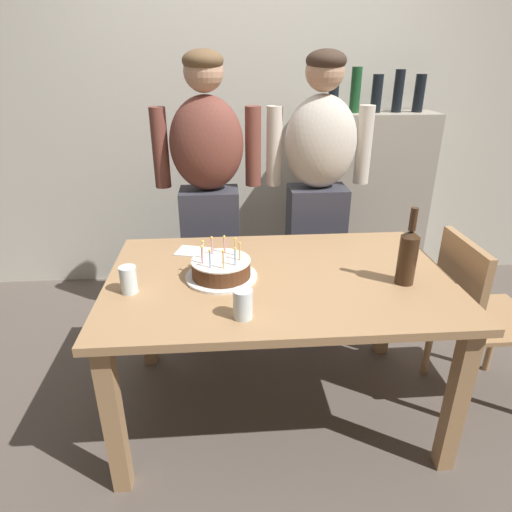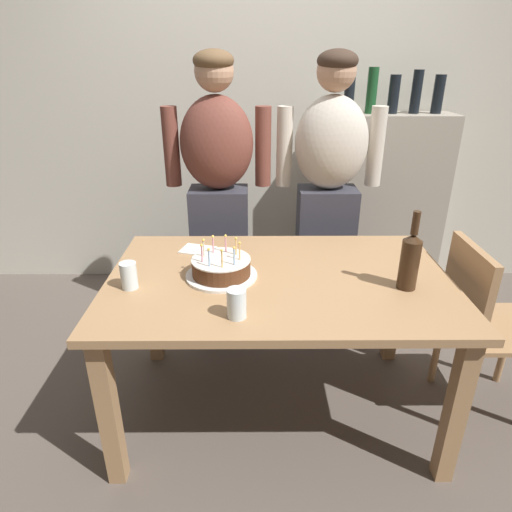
{
  "view_description": "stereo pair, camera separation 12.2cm",
  "coord_description": "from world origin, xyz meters",
  "px_view_note": "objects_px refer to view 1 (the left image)",
  "views": [
    {
      "loc": [
        -0.23,
        -1.73,
        1.62
      ],
      "look_at": [
        -0.1,
        -0.0,
        0.84
      ],
      "focal_mm": 31.03,
      "sensor_mm": 36.0,
      "label": 1
    },
    {
      "loc": [
        -0.11,
        -1.73,
        1.62
      ],
      "look_at": [
        -0.1,
        -0.0,
        0.84
      ],
      "focal_mm": 31.03,
      "sensor_mm": 36.0,
      "label": 2
    }
  ],
  "objects_px": {
    "wine_bottle": "(408,255)",
    "dining_chair": "(474,309)",
    "person_man_bearded": "(209,197)",
    "person_woman_cardigan": "(318,195)",
    "water_glass_far": "(129,280)",
    "napkin_stack": "(193,252)",
    "water_glass_near": "(243,304)",
    "birthday_cake": "(221,270)"
  },
  "relations": [
    {
      "from": "water_glass_far",
      "to": "person_man_bearded",
      "type": "height_order",
      "value": "person_man_bearded"
    },
    {
      "from": "napkin_stack",
      "to": "person_woman_cardigan",
      "type": "distance_m",
      "value": 0.87
    },
    {
      "from": "person_woman_cardigan",
      "to": "water_glass_near",
      "type": "bearing_deg",
      "value": 65.61
    },
    {
      "from": "water_glass_far",
      "to": "napkin_stack",
      "type": "xyz_separation_m",
      "value": [
        0.24,
        0.38,
        -0.05
      ]
    },
    {
      "from": "birthday_cake",
      "to": "water_glass_near",
      "type": "relative_size",
      "value": 2.75
    },
    {
      "from": "dining_chair",
      "to": "water_glass_near",
      "type": "bearing_deg",
      "value": 106.77
    },
    {
      "from": "birthday_cake",
      "to": "person_woman_cardigan",
      "type": "relative_size",
      "value": 0.19
    },
    {
      "from": "birthday_cake",
      "to": "dining_chair",
      "type": "distance_m",
      "value": 1.23
    },
    {
      "from": "water_glass_near",
      "to": "person_woman_cardigan",
      "type": "xyz_separation_m",
      "value": [
        0.5,
        1.1,
        0.08
      ]
    },
    {
      "from": "napkin_stack",
      "to": "person_man_bearded",
      "type": "height_order",
      "value": "person_man_bearded"
    },
    {
      "from": "water_glass_near",
      "to": "water_glass_far",
      "type": "relative_size",
      "value": 1.0
    },
    {
      "from": "birthday_cake",
      "to": "water_glass_near",
      "type": "xyz_separation_m",
      "value": [
        0.08,
        -0.32,
        0.02
      ]
    },
    {
      "from": "water_glass_far",
      "to": "person_man_bearded",
      "type": "relative_size",
      "value": 0.07
    },
    {
      "from": "water_glass_near",
      "to": "dining_chair",
      "type": "xyz_separation_m",
      "value": [
        1.12,
        0.34,
        -0.28
      ]
    },
    {
      "from": "birthday_cake",
      "to": "napkin_stack",
      "type": "height_order",
      "value": "birthday_cake"
    },
    {
      "from": "water_glass_far",
      "to": "person_man_bearded",
      "type": "bearing_deg",
      "value": 70.39
    },
    {
      "from": "birthday_cake",
      "to": "dining_chair",
      "type": "xyz_separation_m",
      "value": [
        1.2,
        0.02,
        -0.27
      ]
    },
    {
      "from": "napkin_stack",
      "to": "wine_bottle",
      "type": "bearing_deg",
      "value": -23.03
    },
    {
      "from": "water_glass_near",
      "to": "person_man_bearded",
      "type": "height_order",
      "value": "person_man_bearded"
    },
    {
      "from": "water_glass_far",
      "to": "birthday_cake",
      "type": "bearing_deg",
      "value": 14.29
    },
    {
      "from": "wine_bottle",
      "to": "dining_chair",
      "type": "height_order",
      "value": "wine_bottle"
    },
    {
      "from": "person_man_bearded",
      "to": "person_woman_cardigan",
      "type": "xyz_separation_m",
      "value": [
        0.64,
        0.0,
        0.0
      ]
    },
    {
      "from": "birthday_cake",
      "to": "napkin_stack",
      "type": "distance_m",
      "value": 0.32
    },
    {
      "from": "birthday_cake",
      "to": "dining_chair",
      "type": "bearing_deg",
      "value": 0.74
    },
    {
      "from": "napkin_stack",
      "to": "person_man_bearded",
      "type": "bearing_deg",
      "value": 81.49
    },
    {
      "from": "water_glass_far",
      "to": "wine_bottle",
      "type": "xyz_separation_m",
      "value": [
        1.15,
        -0.0,
        0.07
      ]
    },
    {
      "from": "water_glass_near",
      "to": "dining_chair",
      "type": "height_order",
      "value": "dining_chair"
    },
    {
      "from": "wine_bottle",
      "to": "napkin_stack",
      "type": "bearing_deg",
      "value": 156.97
    },
    {
      "from": "water_glass_far",
      "to": "napkin_stack",
      "type": "relative_size",
      "value": 0.71
    },
    {
      "from": "water_glass_far",
      "to": "person_woman_cardigan",
      "type": "relative_size",
      "value": 0.07
    },
    {
      "from": "dining_chair",
      "to": "water_glass_far",
      "type": "bearing_deg",
      "value": 94.03
    },
    {
      "from": "person_woman_cardigan",
      "to": "person_man_bearded",
      "type": "bearing_deg",
      "value": 0.0
    },
    {
      "from": "water_glass_far",
      "to": "water_glass_near",
      "type": "bearing_deg",
      "value": -26.66
    },
    {
      "from": "water_glass_far",
      "to": "person_man_bearded",
      "type": "distance_m",
      "value": 0.93
    },
    {
      "from": "water_glass_far",
      "to": "person_woman_cardigan",
      "type": "xyz_separation_m",
      "value": [
        0.95,
        0.87,
        0.08
      ]
    },
    {
      "from": "birthday_cake",
      "to": "person_woman_cardigan",
      "type": "distance_m",
      "value": 0.97
    },
    {
      "from": "birthday_cake",
      "to": "water_glass_near",
      "type": "distance_m",
      "value": 0.33
    },
    {
      "from": "birthday_cake",
      "to": "napkin_stack",
      "type": "xyz_separation_m",
      "value": [
        -0.14,
        0.29,
        -0.04
      ]
    },
    {
      "from": "wine_bottle",
      "to": "napkin_stack",
      "type": "height_order",
      "value": "wine_bottle"
    },
    {
      "from": "water_glass_far",
      "to": "napkin_stack",
      "type": "bearing_deg",
      "value": 58.27
    },
    {
      "from": "wine_bottle",
      "to": "water_glass_far",
      "type": "bearing_deg",
      "value": 179.8
    },
    {
      "from": "water_glass_near",
      "to": "wine_bottle",
      "type": "relative_size",
      "value": 0.34
    }
  ]
}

